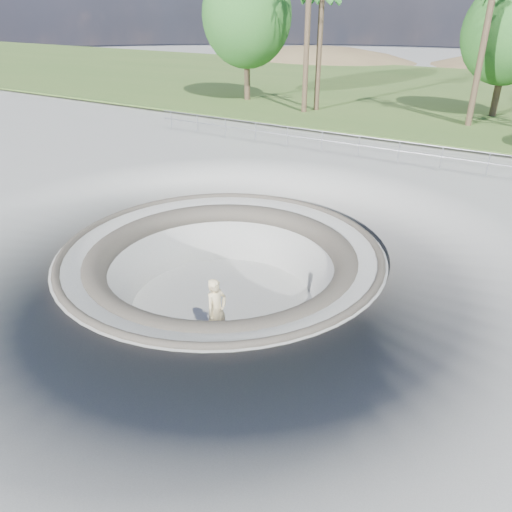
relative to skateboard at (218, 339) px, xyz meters
name	(u,v)px	position (x,y,z in m)	size (l,w,h in m)	color
ground	(221,250)	(-1.13, 1.92, 1.83)	(180.00, 180.00, 0.00)	#AAAAA5
skate_bowl	(223,299)	(-1.13, 1.92, 0.00)	(14.00, 14.00, 4.10)	#AAAAA5
grass_strip	(453,93)	(-1.13, 35.92, 2.05)	(180.00, 36.00, 0.12)	#3F5F26
safety_railing	(359,146)	(-1.13, 13.92, 2.52)	(25.00, 0.06, 1.03)	#93959C
skateboard	(218,339)	(0.00, 0.00, 0.00)	(0.86, 0.47, 0.09)	olive
skater	(217,310)	(0.00, 0.00, 1.01)	(0.72, 0.47, 1.97)	beige
bushy_tree_left	(247,16)	(-14.16, 24.26, 8.00)	(6.70, 6.09, 9.66)	brown
bushy_tree_mid	(510,33)	(3.14, 27.45, 7.18)	(5.78, 5.26, 8.34)	brown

